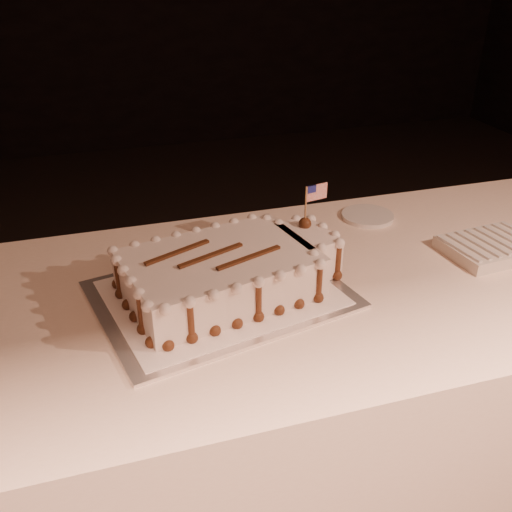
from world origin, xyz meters
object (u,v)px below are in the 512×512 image
object	(u,v)px
banquet_table	(293,408)
cake_board	(221,294)
sheet_cake	(231,271)
side_plate	(368,216)
napkin_stack	(491,247)

from	to	relation	value
banquet_table	cake_board	world-z (taller)	cake_board
banquet_table	sheet_cake	world-z (taller)	sheet_cake
cake_board	side_plate	size ratio (longest dim) A/B	3.61
banquet_table	cake_board	distance (m)	0.42
sheet_cake	banquet_table	bearing A→B (deg)	-1.58
napkin_stack	side_plate	world-z (taller)	napkin_stack
cake_board	sheet_cake	size ratio (longest dim) A/B	1.02
banquet_table	cake_board	bearing A→B (deg)	-179.51
cake_board	sheet_cake	xyz separation A→B (m)	(0.03, 0.01, 0.05)
sheet_cake	side_plate	world-z (taller)	sheet_cake
sheet_cake	side_plate	size ratio (longest dim) A/B	3.52
cake_board	sheet_cake	world-z (taller)	sheet_cake
napkin_stack	side_plate	distance (m)	0.33
banquet_table	side_plate	size ratio (longest dim) A/B	16.82
cake_board	side_plate	world-z (taller)	side_plate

